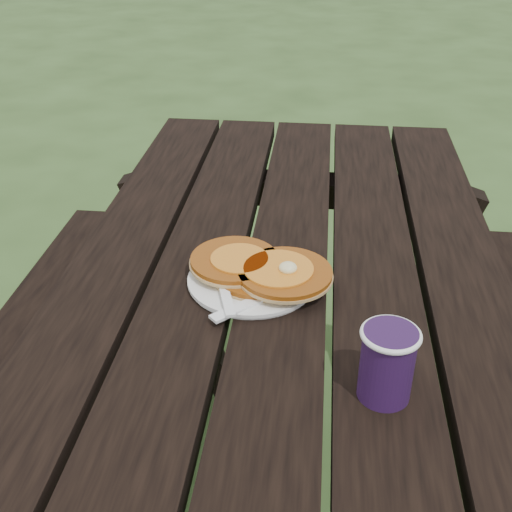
# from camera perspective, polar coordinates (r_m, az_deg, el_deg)

# --- Properties ---
(picnic_table) EXTENTS (1.36, 1.80, 0.75)m
(picnic_table) POSITION_cam_1_polar(r_m,az_deg,el_deg) (1.24, 1.69, -20.39)
(picnic_table) COLOR black
(picnic_table) RESTS_ON ground
(plate) EXTENTS (0.23, 0.23, 0.01)m
(plate) POSITION_cam_1_polar(r_m,az_deg,el_deg) (1.06, -0.38, -2.18)
(plate) COLOR white
(plate) RESTS_ON picnic_table
(pancake_stack) EXTENTS (0.24, 0.18, 0.04)m
(pancake_stack) POSITION_cam_1_polar(r_m,az_deg,el_deg) (1.05, 0.44, -1.18)
(pancake_stack) COLOR #954A10
(pancake_stack) RESTS_ON plate
(knife) EXTENTS (0.14, 0.14, 0.00)m
(knife) POSITION_cam_1_polar(r_m,az_deg,el_deg) (1.00, 0.37, -3.81)
(knife) COLOR white
(knife) RESTS_ON plate
(fork) EXTENTS (0.08, 0.16, 0.01)m
(fork) POSITION_cam_1_polar(r_m,az_deg,el_deg) (1.00, -2.71, -3.53)
(fork) COLOR white
(fork) RESTS_ON plate
(coffee_cup) EXTENTS (0.08, 0.08, 0.10)m
(coffee_cup) POSITION_cam_1_polar(r_m,az_deg,el_deg) (0.83, 11.61, -9.04)
(coffee_cup) COLOR #2A123C
(coffee_cup) RESTS_ON picnic_table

